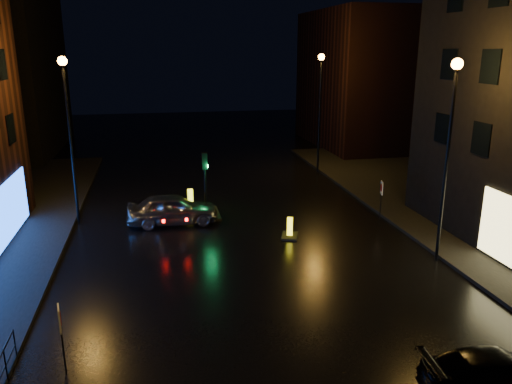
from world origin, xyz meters
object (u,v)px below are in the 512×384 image
(road_sign_right, at_px, (381,191))
(bollard_far, at_px, (191,203))
(bollard_near, at_px, (290,233))
(silver_hatchback, at_px, (173,209))
(road_sign_left, at_px, (60,324))
(traffic_signal, at_px, (206,206))
(dark_sedan, at_px, (498,374))

(road_sign_right, bearing_deg, bollard_far, -8.27)
(road_sign_right, bearing_deg, bollard_near, 31.29)
(silver_hatchback, relative_size, bollard_far, 3.45)
(bollard_near, xyz_separation_m, bollard_far, (-4.30, 5.78, 0.01))
(road_sign_left, bearing_deg, bollard_far, 61.49)
(silver_hatchback, bearing_deg, bollard_near, -119.33)
(traffic_signal, bearing_deg, bollard_near, -48.65)
(silver_hatchback, height_order, dark_sedan, silver_hatchback)
(dark_sedan, height_order, road_sign_left, road_sign_left)
(traffic_signal, xyz_separation_m, silver_hatchback, (-1.81, -1.01, 0.28))
(bollard_far, xyz_separation_m, road_sign_right, (9.63, -4.31, 1.34))
(dark_sedan, bearing_deg, road_sign_left, 79.31)
(traffic_signal, bearing_deg, road_sign_left, -112.19)
(road_sign_left, distance_m, road_sign_right, 17.61)
(bollard_far, bearing_deg, bollard_near, -67.52)
(silver_hatchback, relative_size, road_sign_right, 2.20)
(traffic_signal, xyz_separation_m, dark_sedan, (5.89, -16.10, 0.09))
(bollard_far, bearing_deg, road_sign_right, -38.24)
(silver_hatchback, relative_size, road_sign_left, 2.21)
(bollard_far, bearing_deg, road_sign_left, -121.48)
(silver_hatchback, xyz_separation_m, road_sign_right, (10.73, -1.59, 0.78))
(dark_sedan, distance_m, road_sign_left, 11.65)
(silver_hatchback, xyz_separation_m, bollard_far, (1.10, 2.72, -0.56))
(silver_hatchback, height_order, road_sign_right, road_sign_right)
(silver_hatchback, height_order, road_sign_left, road_sign_left)
(traffic_signal, distance_m, bollard_far, 1.87)
(traffic_signal, distance_m, road_sign_left, 14.07)
(traffic_signal, distance_m, dark_sedan, 17.14)
(silver_hatchback, relative_size, dark_sedan, 1.14)
(dark_sedan, xyz_separation_m, bollard_near, (-2.30, 12.02, -0.37))
(traffic_signal, xyz_separation_m, road_sign_right, (8.92, -2.60, 1.06))
(bollard_near, distance_m, road_sign_right, 5.69)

